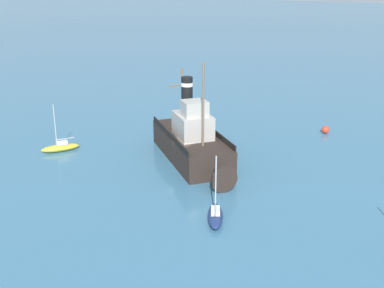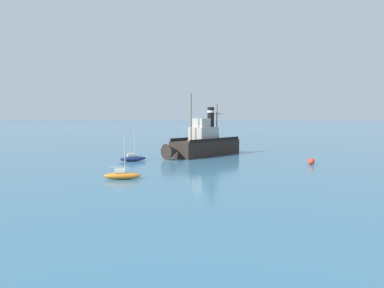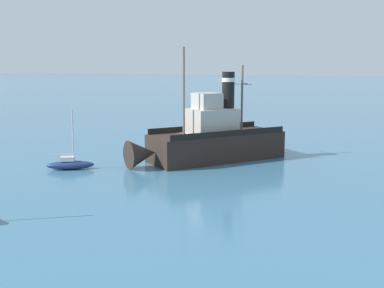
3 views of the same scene
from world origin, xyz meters
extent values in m
plane|color=teal|center=(0.00, 0.00, 0.00)|extent=(600.00, 600.00, 0.00)
cube|color=#2D231E|center=(-1.83, -0.44, 1.20)|extent=(10.57, 12.31, 2.40)
cone|color=#2D231E|center=(2.37, 5.41, 1.20)|extent=(3.31, 3.32, 2.35)
cube|color=#B2ADA3|center=(-1.54, -0.03, 3.50)|extent=(4.77, 5.00, 2.20)
cube|color=#B2ADA3|center=(-1.24, 0.38, 5.30)|extent=(2.95, 2.91, 1.40)
cylinder|color=black|center=(-2.53, -1.41, 6.20)|extent=(1.10, 1.10, 3.20)
cylinder|color=silver|center=(-2.53, -1.41, 7.10)|extent=(1.16, 1.16, 0.35)
cylinder|color=#75604C|center=(0.10, 2.24, 6.15)|extent=(0.20, 0.20, 7.50)
cylinder|color=#75604C|center=(-3.40, -2.63, 5.40)|extent=(0.20, 0.20, 6.00)
cylinder|color=#75604C|center=(-3.40, -2.63, 6.72)|extent=(2.18, 1.61, 0.12)
cube|color=black|center=(-3.58, 0.82, 2.65)|extent=(6.75, 9.33, 0.50)
cube|color=black|center=(-0.08, -1.69, 2.65)|extent=(6.75, 9.33, 0.50)
ellipsoid|color=gold|center=(4.23, -12.42, 0.35)|extent=(3.86, 2.80, 0.70)
cube|color=silver|center=(4.05, -12.33, 0.88)|extent=(1.27, 1.09, 0.36)
cylinder|color=#B7B7BC|center=(4.49, -12.57, 2.80)|extent=(0.10, 0.10, 4.20)
cylinder|color=#B7B7BC|center=(3.70, -12.13, 1.25)|extent=(1.61, 0.94, 0.08)
ellipsoid|color=navy|center=(7.43, 8.34, 0.35)|extent=(3.78, 3.01, 0.70)
cube|color=silver|center=(7.59, 8.45, 0.88)|extent=(1.27, 1.14, 0.36)
cylinder|color=#B7B7BC|center=(7.18, 8.17, 2.80)|extent=(0.10, 0.10, 4.20)
cylinder|color=#B7B7BC|center=(7.93, 8.67, 1.25)|extent=(1.55, 1.06, 0.08)
camera|label=1|loc=(33.83, 25.05, 16.83)|focal=45.00mm
camera|label=2|loc=(-9.23, 54.40, 6.73)|focal=32.00mm
camera|label=3|loc=(-17.83, 38.82, 8.54)|focal=45.00mm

